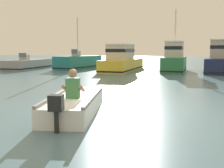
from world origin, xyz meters
The scene contains 7 objects.
ground_plane centered at (0.00, 0.00, 0.00)m, with size 120.00×120.00×0.00m, color slate.
rowboat_with_person centered at (-1.00, -0.62, 0.25)m, with size 1.62×3.72×1.19m.
moored_boat_grey centered at (-11.25, 13.48, 0.38)m, with size 2.22×5.07×1.37m.
moored_boat_teal centered at (-6.95, 14.65, 0.54)m, with size 2.73×5.38×4.33m.
moored_boat_yellow centered at (-2.85, 13.46, 0.77)m, with size 2.31×6.86×2.07m.
moored_boat_green centered at (1.14, 13.49, 0.85)m, with size 1.82×4.82×4.55m.
moored_boat_navy centered at (4.58, 13.73, 0.88)m, with size 3.11×6.04×4.14m.
Camera 1 is at (1.72, -7.13, 1.68)m, focal length 43.11 mm.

